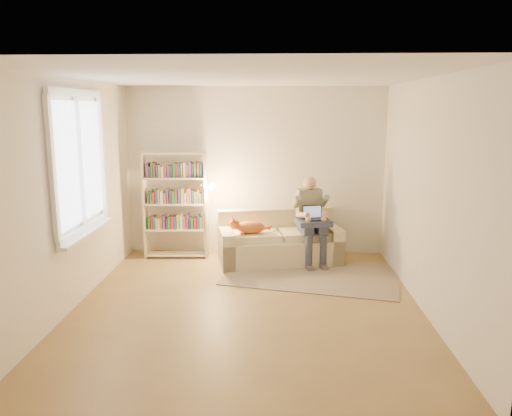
{
  "coord_description": "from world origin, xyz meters",
  "views": [
    {
      "loc": [
        0.32,
        -5.51,
        2.26
      ],
      "look_at": [
        0.06,
        1.0,
        0.96
      ],
      "focal_mm": 35.0,
      "sensor_mm": 36.0,
      "label": 1
    }
  ],
  "objects_px": {
    "sofa": "(279,244)",
    "bookshelf": "(176,200)",
    "laptop": "(310,216)",
    "cat": "(252,227)",
    "person": "(311,215)"
  },
  "relations": [
    {
      "from": "laptop",
      "to": "person",
      "type": "bearing_deg",
      "value": 64.53
    },
    {
      "from": "sofa",
      "to": "bookshelf",
      "type": "distance_m",
      "value": 1.7
    },
    {
      "from": "sofa",
      "to": "laptop",
      "type": "height_order",
      "value": "laptop"
    },
    {
      "from": "cat",
      "to": "bookshelf",
      "type": "distance_m",
      "value": 1.27
    },
    {
      "from": "cat",
      "to": "person",
      "type": "bearing_deg",
      "value": -1.78
    },
    {
      "from": "person",
      "to": "bookshelf",
      "type": "xyz_separation_m",
      "value": [
        -2.04,
        0.21,
        0.18
      ]
    },
    {
      "from": "sofa",
      "to": "laptop",
      "type": "bearing_deg",
      "value": -32.06
    },
    {
      "from": "bookshelf",
      "to": "sofa",
      "type": "bearing_deg",
      "value": -8.16
    },
    {
      "from": "person",
      "to": "bookshelf",
      "type": "distance_m",
      "value": 2.06
    },
    {
      "from": "sofa",
      "to": "cat",
      "type": "distance_m",
      "value": 0.54
    },
    {
      "from": "bookshelf",
      "to": "person",
      "type": "bearing_deg",
      "value": -8.05
    },
    {
      "from": "laptop",
      "to": "cat",
      "type": "bearing_deg",
      "value": 170.72
    },
    {
      "from": "laptop",
      "to": "bookshelf",
      "type": "bearing_deg",
      "value": 158.88
    },
    {
      "from": "cat",
      "to": "laptop",
      "type": "distance_m",
      "value": 0.86
    },
    {
      "from": "laptop",
      "to": "bookshelf",
      "type": "height_order",
      "value": "bookshelf"
    }
  ]
}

